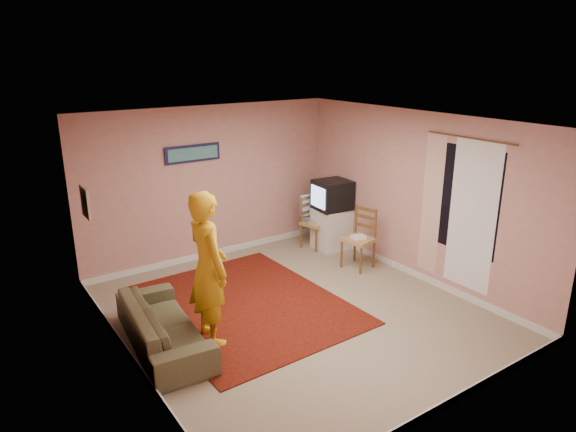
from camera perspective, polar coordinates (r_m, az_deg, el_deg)
ground at (r=7.18m, az=0.82°, el=-10.60°), size 5.00×5.00×0.00m
wall_back at (r=8.74m, az=-8.63°, el=3.59°), size 4.50×0.02×2.60m
wall_front at (r=4.99m, az=17.85°, el=-8.22°), size 4.50×0.02×2.60m
wall_left at (r=5.75m, az=-17.85°, el=-4.69°), size 0.02×5.00×2.60m
wall_right at (r=8.12m, az=13.97°, el=2.15°), size 0.02×5.00×2.60m
ceiling at (r=6.37m, az=0.92°, el=10.45°), size 4.50×5.00×0.02m
baseboard_back at (r=9.12m, az=-8.25°, el=-4.06°), size 4.50×0.02×0.10m
baseboard_front at (r=5.63m, az=16.50°, el=-19.71°), size 4.50×0.02×0.10m
baseboard_left at (r=6.32m, az=-16.66°, el=-15.22°), size 0.02×5.00×0.10m
baseboard_right at (r=8.52m, az=13.30°, el=-5.97°), size 0.02×5.00×0.10m
window at (r=7.53m, az=19.08°, el=1.67°), size 0.01×1.10×1.50m
curtain_sheer at (r=7.49m, az=19.77°, el=-0.08°), size 0.01×0.75×2.10m
curtain_floral at (r=7.89m, az=15.65°, el=1.19°), size 0.01×0.35×2.10m
curtain_rod at (r=7.32m, az=19.56°, el=8.18°), size 0.02×1.40×0.02m
picture_back at (r=8.47m, az=-10.54°, el=6.85°), size 0.95×0.04×0.28m
picture_left at (r=7.16m, az=-21.58°, el=1.42°), size 0.04×0.38×0.42m
area_rug at (r=7.37m, az=-4.79°, el=-9.79°), size 2.52×3.12×0.02m
tv_cabinet at (r=9.31m, az=4.86°, el=-1.37°), size 0.58×0.53×0.74m
crt_tv at (r=9.12m, az=4.93°, el=2.36°), size 0.65×0.59×0.52m
chair_a at (r=9.26m, az=3.03°, el=-0.09°), size 0.52×0.50×0.51m
dvd_player at (r=9.28m, az=3.02°, el=-0.45°), size 0.43×0.35×0.07m
blue_throw at (r=9.35m, az=2.34°, el=1.29°), size 0.37×0.05×0.39m
chair_b at (r=8.42m, az=7.86°, el=-1.82°), size 0.52×0.54×0.54m
game_console at (r=8.45m, az=7.84°, el=-2.31°), size 0.25×0.21×0.05m
sofa at (r=6.49m, az=-13.68°, el=-11.72°), size 0.90×1.94×0.55m
person at (r=6.21m, az=-8.87°, el=-5.75°), size 0.47×0.71×1.91m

